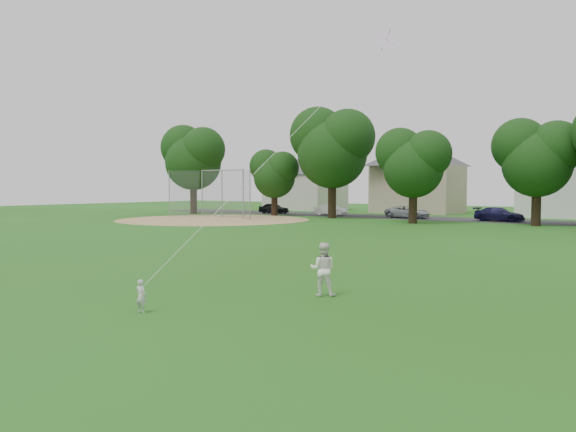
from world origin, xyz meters
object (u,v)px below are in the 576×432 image
Objects in this scene: toddler at (141,296)px; older_boy at (323,269)px; kite at (280,147)px; baseball_backstop at (218,194)px.

older_boy reaches higher than toddler.
baseball_backstop is (-29.11, 28.38, -1.84)m from kite.
baseball_backstop reaches higher than older_boy.
toddler is 0.08× the size of baseball_backstop.
kite reaches higher than baseball_backstop.
toddler is at bearing -49.30° from baseball_backstop.
older_boy is 0.14× the size of baseball_backstop.
toddler is 5.62m from kite.
toddler is 5.09m from older_boy.
older_boy is at bearing -42.66° from baseball_backstop.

